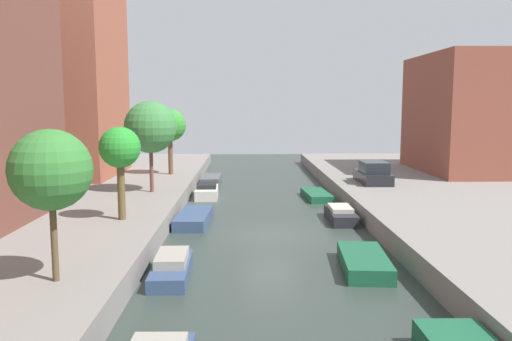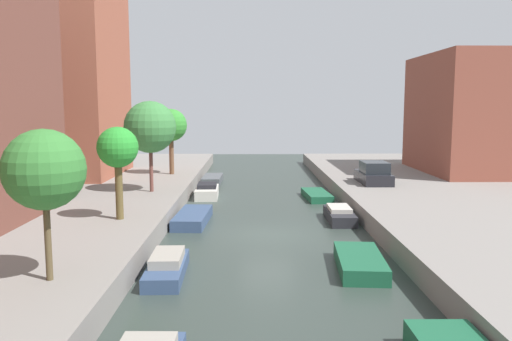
# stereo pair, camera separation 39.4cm
# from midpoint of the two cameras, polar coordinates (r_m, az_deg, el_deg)

# --- Properties ---
(ground_plane) EXTENTS (84.00, 84.00, 0.00)m
(ground_plane) POSITION_cam_midpoint_polar(r_m,az_deg,el_deg) (25.24, 1.13, -7.17)
(ground_plane) COLOR #2D3833
(apartment_tower_far) EXTENTS (10.00, 9.59, 19.93)m
(apartment_tower_far) POSITION_cam_midpoint_polar(r_m,az_deg,el_deg) (42.22, -22.64, 13.06)
(apartment_tower_far) COLOR brown
(apartment_tower_far) RESTS_ON quay_left
(low_block_right) EXTENTS (10.00, 11.29, 9.30)m
(low_block_right) POSITION_cam_midpoint_polar(r_m,az_deg,el_deg) (44.88, 23.95, 5.81)
(low_block_right) COLOR brown
(low_block_right) RESTS_ON quay_right
(street_tree_1) EXTENTS (2.43, 2.43, 4.61)m
(street_tree_1) POSITION_cam_midpoint_polar(r_m,az_deg,el_deg) (16.35, -22.55, 0.02)
(street_tree_1) COLOR brown
(street_tree_1) RESTS_ON quay_left
(street_tree_2) EXTENTS (1.90, 1.90, 4.33)m
(street_tree_2) POSITION_cam_midpoint_polar(r_m,az_deg,el_deg) (24.37, -15.37, 2.29)
(street_tree_2) COLOR brown
(street_tree_2) RESTS_ON quay_left
(street_tree_3) EXTENTS (3.17, 3.17, 5.57)m
(street_tree_3) POSITION_cam_midpoint_polar(r_m,az_deg,el_deg) (31.90, -12.03, 4.73)
(street_tree_3) COLOR brown
(street_tree_3) RESTS_ON quay_left
(street_tree_4) EXTENTS (2.48, 2.48, 5.04)m
(street_tree_4) POSITION_cam_midpoint_polar(r_m,az_deg,el_deg) (39.96, -9.85, 4.93)
(street_tree_4) COLOR brown
(street_tree_4) RESTS_ON quay_left
(parked_car) EXTENTS (1.90, 4.02, 1.49)m
(parked_car) POSITION_cam_midpoint_polar(r_m,az_deg,el_deg) (36.00, 12.61, -0.38)
(parked_car) COLOR black
(parked_car) RESTS_ON quay_right
(moored_boat_left_2) EXTENTS (1.39, 3.84, 0.84)m
(moored_boat_left_2) POSITION_cam_midpoint_polar(r_m,az_deg,el_deg) (19.51, -9.96, -10.55)
(moored_boat_left_2) COLOR #33476B
(moored_boat_left_2) RESTS_ON ground_plane
(moored_boat_left_3) EXTENTS (1.82, 4.55, 0.58)m
(moored_boat_left_3) POSITION_cam_midpoint_polar(r_m,az_deg,el_deg) (27.84, -7.31, -5.24)
(moored_boat_left_3) COLOR #33476B
(moored_boat_left_3) RESTS_ON ground_plane
(moored_boat_left_4) EXTENTS (1.59, 3.42, 0.97)m
(moored_boat_left_4) POSITION_cam_midpoint_polar(r_m,az_deg,el_deg) (35.34, -5.81, -2.34)
(moored_boat_left_4) COLOR beige
(moored_boat_left_4) RESTS_ON ground_plane
(moored_boat_left_5) EXTENTS (1.56, 4.00, 0.57)m
(moored_boat_left_5) POSITION_cam_midpoint_polar(r_m,az_deg,el_deg) (42.01, -5.27, -1.00)
(moored_boat_left_5) COLOR #4C5156
(moored_boat_left_5) RESTS_ON ground_plane
(moored_boat_right_2) EXTENTS (1.98, 4.03, 0.59)m
(moored_boat_right_2) POSITION_cam_midpoint_polar(r_m,az_deg,el_deg) (20.38, 11.40, -9.97)
(moored_boat_right_2) COLOR #195638
(moored_boat_right_2) RESTS_ON ground_plane
(moored_boat_right_3) EXTENTS (1.37, 3.61, 0.80)m
(moored_boat_right_3) POSITION_cam_midpoint_polar(r_m,az_deg,el_deg) (28.47, 9.03, -4.88)
(moored_boat_right_3) COLOR #232328
(moored_boat_right_3) RESTS_ON ground_plane
(moored_boat_right_4) EXTENTS (1.79, 4.11, 0.46)m
(moored_boat_right_4) POSITION_cam_midpoint_polar(r_m,az_deg,el_deg) (35.06, 6.43, -2.74)
(moored_boat_right_4) COLOR #195638
(moored_boat_right_4) RESTS_ON ground_plane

